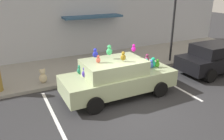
# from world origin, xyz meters

# --- Properties ---
(ground_plane) EXTENTS (60.00, 60.00, 0.00)m
(ground_plane) POSITION_xyz_m (0.00, 0.00, 0.00)
(ground_plane) COLOR #2D2D30
(sidewalk) EXTENTS (24.00, 4.00, 0.15)m
(sidewalk) POSITION_xyz_m (0.00, 5.00, 0.07)
(sidewalk) COLOR gray
(sidewalk) RESTS_ON ground
(storefront_building) EXTENTS (24.00, 1.25, 6.40)m
(storefront_building) POSITION_xyz_m (0.01, 7.14, 3.19)
(storefront_building) COLOR #B2B7C1
(storefront_building) RESTS_ON ground
(parking_stripe_front) EXTENTS (0.12, 3.60, 0.01)m
(parking_stripe_front) POSITION_xyz_m (2.78, 1.00, 0.00)
(parking_stripe_front) COLOR silver
(parking_stripe_front) RESTS_ON ground
(parking_stripe_rear) EXTENTS (0.12, 3.60, 0.01)m
(parking_stripe_rear) POSITION_xyz_m (-2.71, 1.00, 0.00)
(parking_stripe_rear) COLOR silver
(parking_stripe_rear) RESTS_ON ground
(plush_covered_car) EXTENTS (4.64, 2.02, 2.11)m
(plush_covered_car) POSITION_xyz_m (0.05, 1.24, 0.81)
(plush_covered_car) COLOR #AEBD8E
(plush_covered_car) RESTS_ON ground
(parked_sedan_behind) EXTENTS (4.18, 1.91, 1.54)m
(parked_sedan_behind) POSITION_xyz_m (5.81, 1.26, 0.79)
(parked_sedan_behind) COLOR black
(parked_sedan_behind) RESTS_ON ground
(teddy_bear_on_sidewalk) EXTENTS (0.35, 0.29, 0.67)m
(teddy_bear_on_sidewalk) POSITION_xyz_m (-2.51, 3.55, 0.46)
(teddy_bear_on_sidewalk) COLOR beige
(teddy_bear_on_sidewalk) RESTS_ON sidewalk
(street_lamp_post) EXTENTS (0.28, 0.28, 4.05)m
(street_lamp_post) POSITION_xyz_m (4.78, 3.50, 2.62)
(street_lamp_post) COLOR black
(street_lamp_post) RESTS_ON sidewalk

